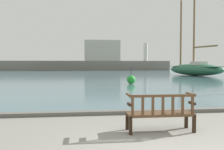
{
  "coord_description": "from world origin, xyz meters",
  "views": [
    {
      "loc": [
        -1.7,
        -4.09,
        1.63
      ],
      "look_at": [
        0.11,
        10.0,
        1.0
      ],
      "focal_mm": 40.0,
      "sensor_mm": 36.0,
      "label": 1
    }
  ],
  "objects": [
    {
      "name": "quay_edge_kerb",
      "position": [
        0.0,
        3.85,
        0.06
      ],
      "size": [
        40.0,
        0.3,
        0.12
      ],
      "primitive_type": "cube",
      "color": "#5B5954",
      "rests_on": "ground"
    },
    {
      "name": "channel_buoy",
      "position": [
        2.23,
        14.88,
        0.42
      ],
      "size": [
        0.66,
        0.66,
        1.36
      ],
      "color": "green",
      "rests_on": "harbor_water"
    },
    {
      "name": "harbor_water",
      "position": [
        0.0,
        44.0,
        0.04
      ],
      "size": [
        100.0,
        80.0,
        0.08
      ],
      "primitive_type": "cube",
      "color": "#476670",
      "rests_on": "ground"
    },
    {
      "name": "sailboat_nearest_starboard",
      "position": [
        13.49,
        27.5,
        1.1
      ],
      "size": [
        5.38,
        9.56,
        12.56
      ],
      "color": "#2D6647",
      "rests_on": "harbor_water"
    },
    {
      "name": "far_breakwater",
      "position": [
        1.16,
        56.02,
        2.21
      ],
      "size": [
        40.36,
        2.4,
        7.35
      ],
      "color": "slate",
      "rests_on": "ground"
    },
    {
      "name": "park_bench",
      "position": [
        0.21,
        1.65,
        0.47
      ],
      "size": [
        1.6,
        0.53,
        0.92
      ],
      "color": "black",
      "rests_on": "ground"
    }
  ]
}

